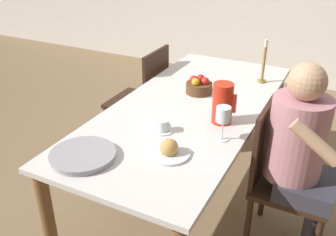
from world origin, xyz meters
name	(u,v)px	position (x,y,z in m)	size (l,w,h in m)	color
ground_plane	(186,199)	(0.00, 0.00, 0.00)	(20.00, 20.00, 0.00)	#7F6647
dining_table	(189,119)	(0.00, 0.00, 0.65)	(0.87, 1.95, 0.74)	silver
chair_person_side	(280,176)	(0.62, -0.10, 0.47)	(0.42, 0.42, 0.89)	#331E14
chair_opposite	(144,98)	(-0.62, 0.48, 0.47)	(0.42, 0.42, 0.89)	#331E14
person_seated	(301,151)	(0.71, -0.14, 0.69)	(0.39, 0.41, 1.17)	#33333D
red_pitcher	(223,103)	(0.25, -0.11, 0.86)	(0.14, 0.12, 0.24)	red
wine_glass_water	(223,116)	(0.32, -0.30, 0.88)	(0.08, 0.08, 0.19)	white
teacup_near_person	(163,126)	(0.00, -0.36, 0.77)	(0.12, 0.12, 0.07)	silver
serving_tray	(83,155)	(-0.22, -0.77, 0.76)	(0.32, 0.32, 0.03)	#9E9EA3
bread_plate	(169,150)	(0.14, -0.56, 0.77)	(0.21, 0.21, 0.09)	silver
fruit_bowl	(199,86)	(-0.03, 0.22, 0.79)	(0.18, 0.18, 0.11)	brown
candlestick_tall	(263,66)	(0.30, 0.60, 0.86)	(0.06, 0.06, 0.31)	olive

